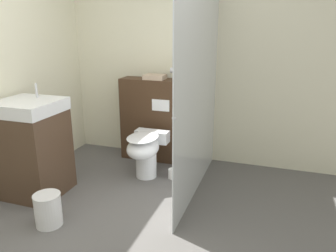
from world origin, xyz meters
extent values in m
cube|color=beige|center=(0.00, 2.19, 1.25)|extent=(8.00, 0.06, 2.50)
cube|color=#3D2819|center=(-0.13, 1.99, 0.52)|extent=(1.11, 0.27, 1.04)
cube|color=white|center=(-0.13, 1.85, 0.75)|extent=(0.22, 0.01, 0.14)
cube|color=silver|center=(0.46, 1.32, 1.04)|extent=(0.01, 1.68, 2.07)
sphere|color=#B2B2B7|center=(0.46, 0.52, 1.00)|extent=(0.04, 0.04, 0.04)
cylinder|color=white|center=(-0.16, 1.44, 0.18)|extent=(0.24, 0.24, 0.35)
ellipsoid|color=white|center=(-0.16, 1.36, 0.38)|extent=(0.34, 0.45, 0.23)
ellipsoid|color=white|center=(-0.16, 1.36, 0.50)|extent=(0.33, 0.45, 0.02)
cube|color=white|center=(-0.16, 1.64, 0.42)|extent=(0.40, 0.15, 0.14)
cube|color=#473323|center=(-1.09, 0.73, 0.43)|extent=(0.58, 0.56, 0.86)
cube|color=white|center=(-1.09, 0.73, 0.92)|extent=(0.59, 0.57, 0.12)
cylinder|color=silver|center=(-1.09, 0.88, 1.05)|extent=(0.02, 0.02, 0.14)
cylinder|color=#B7B7BC|center=(0.03, 2.01, 1.15)|extent=(0.16, 0.07, 0.07)
cone|color=#B7B7BC|center=(0.12, 2.01, 1.15)|extent=(0.03, 0.06, 0.06)
cylinder|color=#B7B7BC|center=(0.00, 2.01, 1.10)|extent=(0.03, 0.03, 0.10)
cube|color=tan|center=(-0.24, 1.96, 1.07)|extent=(0.25, 0.20, 0.06)
cylinder|color=white|center=(0.14, 1.48, 0.06)|extent=(0.09, 0.09, 0.11)
cylinder|color=silver|center=(-0.59, 0.27, 0.14)|extent=(0.23, 0.23, 0.28)
cylinder|color=silver|center=(-0.59, 0.27, 0.29)|extent=(0.23, 0.23, 0.01)
camera|label=1|loc=(1.18, -1.75, 1.66)|focal=35.00mm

